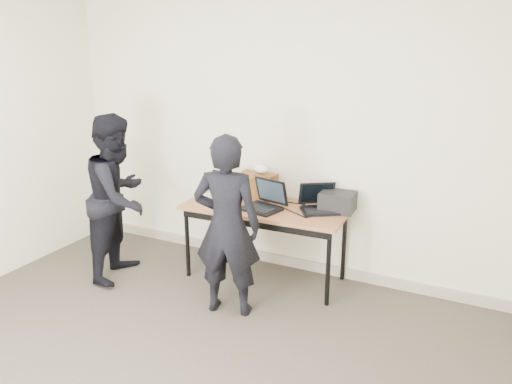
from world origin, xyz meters
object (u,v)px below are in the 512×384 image
Objects in this scene: desk at (265,213)px; leather_satchel at (258,185)px; person_typist at (227,226)px; laptop_right at (319,204)px; person_observer at (119,197)px; equipment_box at (338,202)px; laptop_beige at (221,193)px; laptop_center at (264,202)px.

leather_satchel reaches higher than desk.
laptop_right is at bearing -135.58° from person_typist.
desk is 3.45× the size of laptop_right.
equipment_box is at bearing -81.76° from person_observer.
person_typist reaches higher than laptop_beige.
person_typist is (-0.04, -0.62, -0.02)m from laptop_center.
leather_satchel is 1.25× the size of equipment_box.
person_typist reaches higher than desk.
laptop_beige reaches higher than equipment_box.
person_typist is (-0.65, -0.86, -0.05)m from equipment_box.
laptop_center is at bearing -50.22° from leather_satchel.
person_typist is at bearing -59.51° from laptop_beige.
equipment_box is 1.08m from person_typist.
leather_satchel is 1.32m from person_observer.
laptop_beige is 0.84m from person_typist.
leather_satchel is at bearing 126.03° from desk.
leather_satchel reaches higher than laptop_right.
person_observer reaches higher than laptop_center.
laptop_beige is 0.87× the size of laptop_center.
leather_satchel is at bearing -67.83° from person_observer.
person_typist is at bearing -109.15° from person_observer.
desk is 4.11× the size of leather_satchel.
laptop_beige is 1.18× the size of equipment_box.
equipment_box is at bearing 14.56° from desk.
leather_satchel is at bearing -93.51° from person_typist.
person_observer reaches higher than laptop_right.
desk is at bearing -163.05° from equipment_box.
laptop_center is 1.09× the size of leather_satchel.
desk is 5.12× the size of equipment_box.
person_observer is at bearing -146.57° from laptop_center.
desk is at bearing -80.06° from person_observer.
equipment_box is at bearing 1.33° from leather_satchel.
leather_satchel is (0.30, 0.20, 0.07)m from laptop_beige.
leather_satchel is (-0.18, 0.23, 0.19)m from desk.
leather_satchel is at bearing 139.15° from laptop_center.
person_observer reaches higher than laptop_beige.
person_typist reaches higher than laptop_right.
laptop_right is at bearing -81.90° from person_observer.
person_observer is (-1.27, -0.52, 0.12)m from desk.
person_observer reaches higher than equipment_box.
equipment_box is (0.61, 0.24, 0.03)m from laptop_center.
equipment_box is (1.11, 0.16, 0.03)m from laptop_beige.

